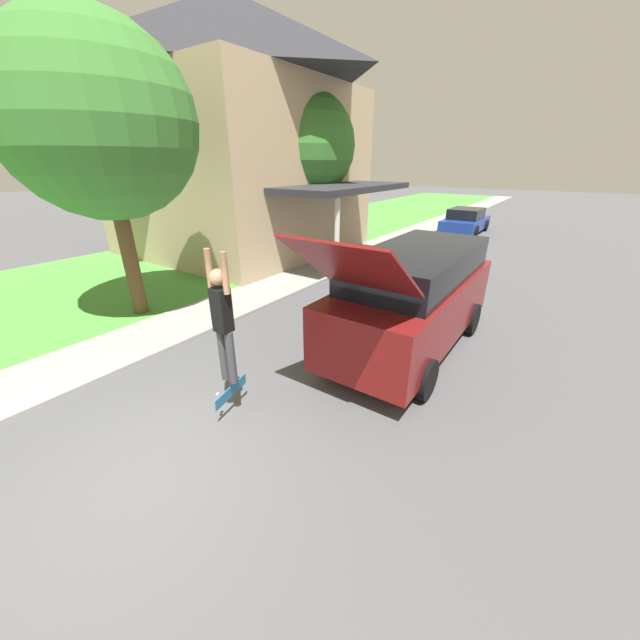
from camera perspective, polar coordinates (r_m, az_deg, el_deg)
name	(u,v)px	position (r m, az deg, el deg)	size (l,w,h in m)	color
ground_plane	(149,473)	(5.54, -25.63, -21.22)	(120.00, 120.00, 0.00)	#49494C
lawn	(177,269)	(14.48, -21.85, 7.53)	(10.00, 80.00, 0.08)	#478E38
sidewalk	(264,292)	(11.18, -8.97, 4.51)	(1.80, 80.00, 0.10)	gray
house	(236,129)	(16.87, -13.28, 27.62)	(11.02, 9.09, 9.38)	tan
lawn_tree_near	(100,123)	(9.97, -31.74, 25.28)	(4.12, 4.12, 6.49)	brown
lawn_tree_far	(302,146)	(15.25, -2.82, 26.07)	(4.03, 4.03, 6.23)	brown
suv_parked	(414,296)	(7.59, 14.75, 3.67)	(2.05, 5.71, 2.87)	maroon
car_down_street	(465,221)	(22.56, 22.21, 14.44)	(1.98, 4.02, 1.34)	navy
skateboarder	(223,318)	(5.30, -15.33, 0.37)	(0.41, 0.24, 2.04)	#38383D
skateboard	(231,391)	(5.93, -14.09, -10.99)	(0.24, 0.78, 0.24)	#236B99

